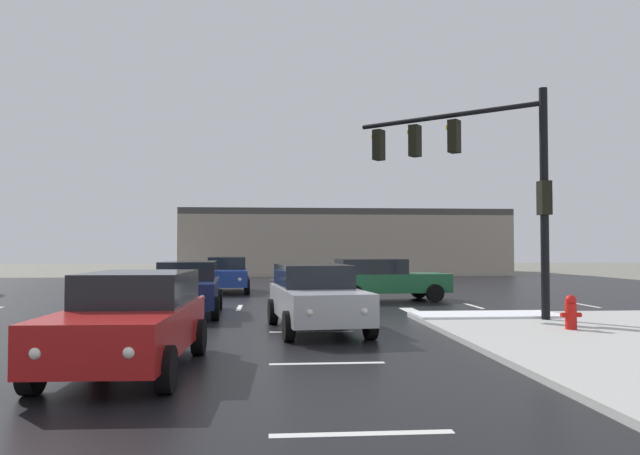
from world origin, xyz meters
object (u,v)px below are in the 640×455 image
(sedan_navy, at_px, (187,286))
(fire_hydrant, at_px, (571,312))
(sedan_silver, at_px, (316,296))
(sedan_green, at_px, (383,279))
(sedan_blue, at_px, (227,273))
(sedan_red, at_px, (132,319))
(traffic_signal_mast, at_px, (477,164))

(sedan_navy, bearing_deg, fire_hydrant, 58.55)
(fire_hydrant, distance_m, sedan_silver, 5.96)
(sedan_navy, bearing_deg, sedan_silver, 40.04)
(sedan_silver, xyz_separation_m, sedan_green, (3.18, 8.04, 0.00))
(sedan_blue, height_order, sedan_red, same)
(sedan_navy, xyz_separation_m, sedan_green, (6.78, 4.17, 0.00))
(sedan_green, xyz_separation_m, sedan_red, (-6.57, -12.60, 0.00))
(fire_hydrant, distance_m, sedan_red, 9.78)
(fire_hydrant, bearing_deg, sedan_navy, 151.47)
(sedan_red, bearing_deg, fire_hydrant, 111.56)
(fire_hydrant, bearing_deg, sedan_green, 105.83)
(traffic_signal_mast, relative_size, sedan_red, 1.34)
(fire_hydrant, distance_m, sedan_green, 9.66)
(fire_hydrant, height_order, sedan_blue, sedan_blue)
(sedan_green, height_order, sedan_blue, same)
(sedan_blue, relative_size, sedan_red, 1.01)
(fire_hydrant, height_order, sedan_silver, sedan_silver)
(sedan_silver, xyz_separation_m, sedan_red, (-3.38, -4.56, 0.00))
(sedan_green, bearing_deg, sedan_navy, -153.67)
(sedan_silver, relative_size, sedan_green, 1.00)
(sedan_blue, xyz_separation_m, sedan_red, (-0.31, -17.80, 0.00))
(sedan_red, bearing_deg, sedan_blue, -179.22)
(traffic_signal_mast, xyz_separation_m, sedan_silver, (-4.72, -1.88, -3.52))
(traffic_signal_mast, distance_m, sedan_silver, 6.18)
(fire_hydrant, distance_m, sedan_blue, 17.00)
(traffic_signal_mast, bearing_deg, sedan_navy, 27.09)
(fire_hydrant, relative_size, sedan_red, 0.17)
(sedan_blue, bearing_deg, sedan_navy, -6.26)
(sedan_silver, relative_size, sedan_red, 1.02)
(sedan_red, bearing_deg, sedan_silver, 145.22)
(sedan_silver, height_order, sedan_navy, same)
(traffic_signal_mast, height_order, sedan_blue, traffic_signal_mast)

